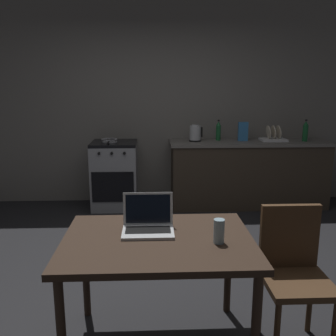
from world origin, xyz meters
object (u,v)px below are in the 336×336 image
Objects in this scene: electric_kettle at (195,133)px; bottle at (305,131)px; dining_table at (158,250)px; drinking_glass at (219,231)px; cereal_box at (243,131)px; stove_oven at (115,175)px; chair at (293,268)px; frying_pan at (109,140)px; laptop at (148,224)px; dish_rack at (273,137)px; bottle_b at (218,131)px.

bottle reaches higher than electric_kettle.
drinking_glass reaches higher than dining_table.
stove_oven is at bearing -179.26° from cereal_box.
chair is at bearing 10.44° from drinking_glass.
frying_pan reaches higher than stove_oven.
stove_oven is 1.00× the size of chair.
chair is 4.03× the size of electric_kettle.
dish_rack is (1.68, 2.75, 0.16)m from laptop.
dish_rack reaches higher than laptop.
bottle_b is (-1.16, 0.13, -0.01)m from bottle.
chair is 0.95m from laptop.
chair is (1.39, -2.86, 0.07)m from stove_oven.
dish_rack is (0.42, -0.02, -0.08)m from cereal_box.
stove_oven is at bearing 100.69° from dining_table.
frying_pan reaches higher than drinking_glass.
bottle is at bearing -6.84° from dish_rack.
frying_pan is at bearing 121.05° from chair.
dining_table is at bearing -125.87° from bottle.
drinking_glass is at bearing -99.84° from bottle_b.
bottle reaches higher than chair.
cereal_box is 0.33m from bottle_b.
dining_table is 0.39m from drinking_glass.
dish_rack is (2.22, 0.03, 0.02)m from frying_pan.
laptop is at bearing -78.88° from frying_pan.
cereal_box is (1.27, 2.77, 0.24)m from laptop.
laptop reaches higher than chair.
bottle_b is (-0.33, 0.06, 0.01)m from cereal_box.
laptop is at bearing -121.41° from dish_rack.
bottle_b is (0.03, 2.94, 0.51)m from chair.
dining_table is 2.91m from frying_pan.
drinking_glass is at bearing -113.25° from dish_rack.
electric_kettle is (0.61, 2.75, 0.22)m from laptop.
electric_kettle is 0.77× the size of bottle.
cereal_box reaches higher than drinking_glass.
bottle_b is (0.94, 2.83, 0.25)m from laptop.
bottle reaches higher than stove_oven.
bottle is 0.43m from dish_rack.
frying_pan is at bearing 108.02° from drinking_glass.
dining_table is 0.86m from chair.
laptop is 1.14× the size of bottle_b.
electric_kettle is 0.58× the size of frying_pan.
bottle is at bearing -1.06° from stove_oven.
dish_rack is at bearing 78.87° from chair.
chair is 2.98m from bottle_b.
chair is 2.99m from dish_rack.
drinking_glass is at bearing -26.34° from laptop.
dish_rack reaches higher than chair.
electric_kettle reaches higher than drinking_glass.
bottle reaches higher than frying_pan.
bottle reaches higher than laptop.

